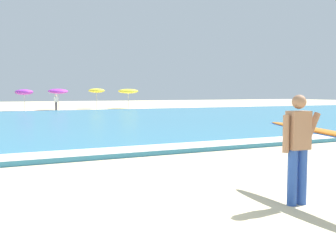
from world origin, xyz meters
TOP-DOWN VIEW (x-y plane):
  - ground_plane at (0.00, 0.00)m, footprint 160.00×160.00m
  - surf_foam at (0.00, 5.51)m, footprint 120.00×1.25m
  - surfer_with_board at (3.39, -0.64)m, footprint 1.10×2.93m
  - beach_umbrella_3 at (3.99, 36.31)m, footprint 1.73×1.74m
  - beach_umbrella_4 at (7.48, 37.40)m, footprint 2.03×2.07m
  - beach_umbrella_5 at (11.81, 38.17)m, footprint 1.77×1.78m
  - beach_umbrella_6 at (15.12, 37.17)m, footprint 2.24×2.24m
  - beachgoer_near_row_mid at (6.82, 35.32)m, footprint 0.32×0.20m

SIDE VIEW (x-z plane):
  - ground_plane at x=0.00m, z-range 0.00..0.00m
  - surf_foam at x=0.00m, z-range 0.14..0.15m
  - beachgoer_near_row_mid at x=6.82m, z-range 0.05..1.63m
  - surfer_with_board at x=3.39m, z-range 0.17..1.90m
  - beach_umbrella_3 at x=3.99m, z-range 0.76..2.87m
  - beach_umbrella_4 at x=7.48m, z-range 0.79..3.03m
  - beach_umbrella_6 at x=15.12m, z-range 0.83..3.02m
  - beach_umbrella_5 at x=11.81m, z-range 0.86..3.10m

